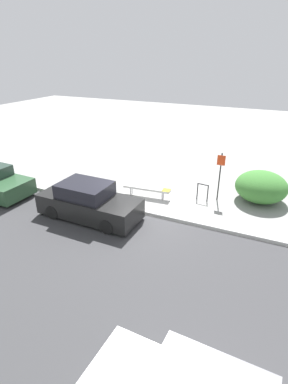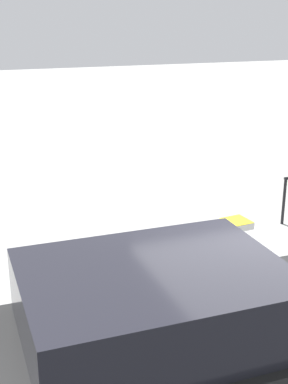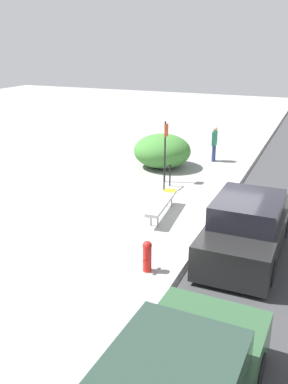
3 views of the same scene
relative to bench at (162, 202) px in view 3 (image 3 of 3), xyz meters
name	(u,v)px [view 3 (image 3 of 3)]	position (x,y,z in m)	size (l,w,h in m)	color
ground_plane	(214,219)	(0.38, -1.54, -0.44)	(60.00, 60.00, 0.00)	gray
curb	(214,217)	(0.38, -1.54, -0.37)	(60.00, 0.20, 0.13)	#B7B7B2
bench	(162,202)	(0.00, 0.00, 0.00)	(2.31, 0.58, 0.50)	#515156
bike_rack	(167,175)	(2.50, 0.75, 0.06)	(0.55, 0.10, 0.83)	black
sign_post	(165,146)	(3.14, 1.07, 0.95)	(0.36, 0.08, 2.30)	black
fire_hydrant	(147,255)	(-3.22, -0.85, -0.03)	(0.36, 0.22, 0.77)	red
shrub_hedge	(162,151)	(4.95, 1.86, 0.26)	(2.34, 2.38, 1.40)	#3D7A33
pedestrian	(214,143)	(6.72, 0.09, 0.38)	(0.36, 0.22, 1.53)	navy
parked_car_near	(247,228)	(-1.39, -2.79, 0.24)	(4.30, 1.79, 1.51)	black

